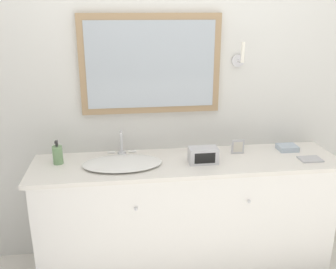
% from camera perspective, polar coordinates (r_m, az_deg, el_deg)
% --- Properties ---
extents(wall_back, '(8.00, 0.18, 2.55)m').
position_cam_1_polar(wall_back, '(2.77, 1.91, 6.65)').
color(wall_back, silver).
rests_on(wall_back, ground_plane).
extents(vanity_counter, '(2.16, 0.53, 0.84)m').
position_cam_1_polar(vanity_counter, '(2.82, 2.79, -11.92)').
color(vanity_counter, white).
rests_on(vanity_counter, ground_plane).
extents(sink_basin, '(0.54, 0.37, 0.19)m').
position_cam_1_polar(sink_basin, '(2.57, -6.98, -4.26)').
color(sink_basin, white).
rests_on(sink_basin, vanity_counter).
extents(soap_bottle, '(0.07, 0.07, 0.17)m').
position_cam_1_polar(soap_bottle, '(2.66, -16.46, -2.95)').
color(soap_bottle, '#709966').
rests_on(soap_bottle, vanity_counter).
extents(appliance_box, '(0.20, 0.11, 0.11)m').
position_cam_1_polar(appliance_box, '(2.58, 5.39, -3.18)').
color(appliance_box, '#BCBCC1').
rests_on(appliance_box, vanity_counter).
extents(picture_frame, '(0.09, 0.01, 0.11)m').
position_cam_1_polar(picture_frame, '(2.78, 10.59, -1.84)').
color(picture_frame, '#B2B2B7').
rests_on(picture_frame, vanity_counter).
extents(hand_towel_near_sink, '(0.14, 0.12, 0.04)m').
position_cam_1_polar(hand_towel_near_sink, '(2.95, 17.71, -1.92)').
color(hand_towel_near_sink, '#A8B7C6').
rests_on(hand_towel_near_sink, vanity_counter).
extents(metal_tray, '(0.15, 0.11, 0.01)m').
position_cam_1_polar(metal_tray, '(2.82, 20.85, -3.53)').
color(metal_tray, '#ADADB2').
rests_on(metal_tray, vanity_counter).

